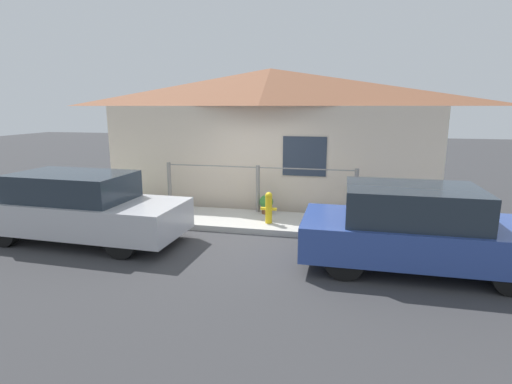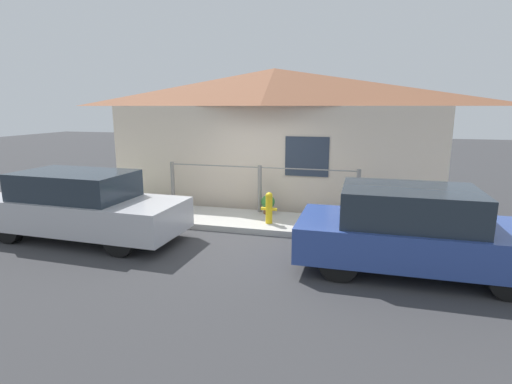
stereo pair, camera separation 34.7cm
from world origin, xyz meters
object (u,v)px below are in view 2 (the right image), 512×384
at_px(car_left, 82,206).
at_px(potted_plant_near_hydrant, 268,203).
at_px(fire_hydrant, 269,207).
at_px(car_right, 414,230).
at_px(potted_plant_by_fence, 131,194).

relative_size(car_left, potted_plant_near_hydrant, 9.09).
height_order(fire_hydrant, potted_plant_near_hydrant, fire_hydrant).
xyz_separation_m(car_right, potted_plant_by_fence, (-6.73, 2.09, -0.21)).
bearing_deg(car_left, potted_plant_near_hydrant, 37.20).
height_order(car_right, fire_hydrant, car_right).
height_order(car_left, fire_hydrant, car_left).
bearing_deg(car_left, potted_plant_by_fence, 95.94).
bearing_deg(fire_hydrant, potted_plant_by_fence, 173.76).
bearing_deg(potted_plant_near_hydrant, car_right, -38.29).
height_order(car_left, potted_plant_near_hydrant, car_left).
distance_m(car_left, car_right, 6.58).
xyz_separation_m(fire_hydrant, potted_plant_near_hydrant, (-0.21, 0.79, -0.11)).
xyz_separation_m(car_left, car_right, (6.58, -0.00, 0.00)).
height_order(car_left, potted_plant_by_fence, car_left).
bearing_deg(car_left, fire_hydrant, 26.17).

